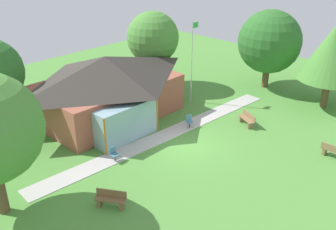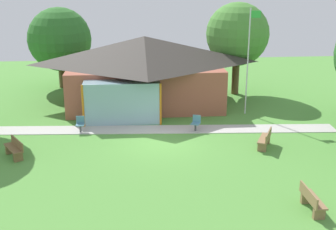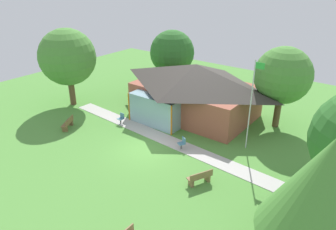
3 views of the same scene
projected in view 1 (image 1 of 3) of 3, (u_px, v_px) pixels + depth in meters
ground_plane at (187, 146)px, 23.70m from camera, size 44.00×44.00×0.00m
pavilion at (107, 86)px, 26.56m from camera, size 10.35×7.85×4.32m
footpath at (165, 135)px, 24.87m from camera, size 19.00×2.49×0.03m
flagpole at (192, 59)px, 28.39m from camera, size 0.64×0.08×6.19m
bench_front_right at (334, 152)px, 22.25m from camera, size 0.46×1.51×0.84m
bench_mid_right at (247, 119)px, 26.07m from camera, size 1.05×1.54×0.84m
bench_mid_left at (111, 199)px, 18.30m from camera, size 1.16×1.51×0.84m
patio_chair_lawn_spare at (189, 122)px, 25.71m from camera, size 0.59×0.59×0.86m
patio_chair_west at (114, 155)px, 21.95m from camera, size 0.45×0.45×0.86m
tree_behind_pavilion_right at (153, 38)px, 31.17m from camera, size 4.22×4.22×6.23m
tree_east_hedge at (270, 42)px, 31.03m from camera, size 5.08×5.08×6.40m
tree_far_east at (333, 52)px, 27.15m from camera, size 4.53×4.53×6.27m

